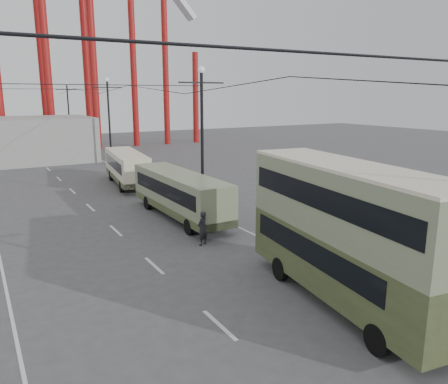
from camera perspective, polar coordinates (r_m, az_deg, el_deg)
ground at (r=13.10m, az=13.00°, el=-22.99°), size 160.00×160.00×0.00m
road_markings at (r=29.10m, az=-15.74°, el=-2.91°), size 12.52×120.00×0.01m
lamp_post_mid at (r=28.92m, az=-2.88°, el=6.88°), size 3.20×0.44×9.32m
lamp_post_far at (r=49.47m, az=-14.75°, el=8.87°), size 3.20×0.44×9.32m
lamp_post_distant at (r=70.89m, az=-19.60°, el=9.57°), size 3.20×0.44×9.32m
double_decker_bus at (r=16.21m, az=15.74°, el=-4.55°), size 3.71×9.90×5.19m
single_decker_green at (r=27.20m, az=-5.78°, el=-0.13°), size 2.39×9.97×2.81m
single_decker_cream at (r=38.05m, az=-12.58°, el=3.25°), size 3.35×9.15×2.78m
pedestrian at (r=22.35m, az=-2.84°, el=-4.77°), size 0.77×0.66×1.77m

